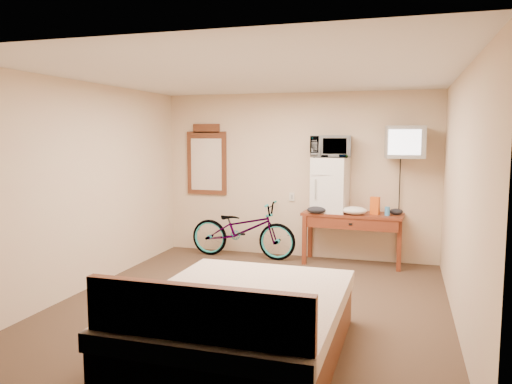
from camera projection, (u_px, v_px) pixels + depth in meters
room at (254, 192)px, 5.43m from camera, size 4.60×4.64×2.50m
desk at (352, 221)px, 7.16m from camera, size 1.45×0.64×0.75m
mini_fridge at (330, 185)px, 7.26m from camera, size 0.52×0.50×0.80m
microwave at (331, 146)px, 7.20m from camera, size 0.61×0.44×0.32m
snack_bag at (375, 206)px, 7.04m from camera, size 0.14×0.10×0.25m
blue_cup at (387, 211)px, 6.94m from camera, size 0.07×0.07×0.12m
cloth_cream at (354, 211)px, 7.04m from camera, size 0.36×0.28×0.11m
cloth_dark_a at (316, 210)px, 7.13m from camera, size 0.27×0.20×0.10m
cloth_dark_b at (396, 212)px, 7.02m from camera, size 0.19×0.15×0.09m
crt_television at (405, 142)px, 6.85m from camera, size 0.55×0.62×0.44m
wall_mirror at (207, 160)px, 8.00m from camera, size 0.66×0.04×1.13m
bicycle at (243, 229)px, 7.60m from camera, size 1.66×0.60×0.87m
bed at (239, 325)px, 4.16m from camera, size 1.66×2.18×0.90m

